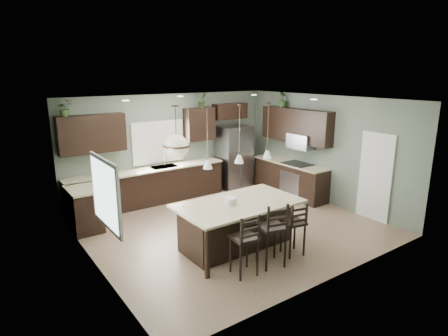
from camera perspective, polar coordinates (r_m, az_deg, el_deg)
ground at (r=8.49m, az=1.02°, el=-8.85°), size 6.00×6.00×0.00m
pantry_door at (r=9.25m, az=22.05°, el=-1.28°), size 0.04×0.82×2.04m
window_back at (r=10.12m, az=-10.01°, el=3.92°), size 1.35×0.02×1.00m
window_left at (r=6.00m, az=-17.76°, el=-3.77°), size 0.02×1.10×1.00m
left_return_cabs at (r=8.71m, az=-20.52°, el=-6.01°), size 0.60×0.90×0.90m
left_return_countertop at (r=8.57m, az=-20.66°, el=-3.04°), size 0.66×0.96×0.04m
back_lower_cabs at (r=9.95m, az=-11.37°, el=-2.86°), size 4.20×0.60×0.90m
back_countertop at (r=9.81m, az=-11.46°, el=-0.26°), size 4.20×0.66×0.04m
sink_inset at (r=9.98m, az=-9.11°, el=0.20°), size 0.70×0.45×0.01m
faucet at (r=9.92m, az=-9.06°, el=0.98°), size 0.02×0.02×0.28m
back_upper_left at (r=9.31m, az=-19.49°, el=4.91°), size 1.55×0.34×0.90m
back_upper_right at (r=10.49m, az=-3.78°, el=6.68°), size 0.85×0.34×0.90m
fridge_header at (r=11.04m, az=0.90°, el=8.66°), size 1.05×0.34×0.45m
right_lower_cabs at (r=10.65m, az=10.00°, el=-1.65°), size 0.60×2.35×0.90m
right_countertop at (r=10.52m, az=10.04°, el=0.80°), size 0.66×2.35×0.04m
cooktop at (r=10.32m, az=11.12°, el=0.64°), size 0.58×0.75×0.02m
wall_oven_front at (r=10.25m, az=9.88°, el=-2.27°), size 0.01×0.72×0.60m
right_upper_cabs at (r=10.43m, az=10.87°, el=6.41°), size 0.34×2.35×0.90m
microwave at (r=10.27m, az=11.67°, el=3.99°), size 0.40×0.75×0.40m
refrigerator at (r=11.01m, az=1.48°, el=1.65°), size 0.90×0.74×1.85m
kitchen_island at (r=7.38m, az=2.22°, el=-8.67°), size 2.40×1.38×0.92m
serving_dish at (r=7.07m, az=0.97°, el=-5.07°), size 0.24×0.24×0.14m
bar_stool_left at (r=6.40m, az=3.07°, el=-11.51°), size 0.46×0.46×1.12m
bar_stool_center at (r=6.72m, az=7.22°, el=-9.89°), size 0.54×0.54×1.20m
bar_stool_right at (r=7.19m, az=10.47°, el=-8.99°), size 0.46×0.46×1.05m
pendant_left at (r=6.48m, az=-2.55°, el=4.60°), size 0.17×0.17×1.10m
pendant_center at (r=6.88m, az=2.36°, el=5.17°), size 0.17×0.17×1.10m
pendant_right at (r=7.32m, az=6.71°, el=5.65°), size 0.17×0.17×1.10m
chandelier at (r=6.72m, az=-7.33°, el=5.42°), size 0.48×0.48×0.97m
plant_back_left at (r=9.08m, az=-23.15°, el=8.39°), size 0.40×0.38×0.36m
plant_back_right at (r=10.45m, az=-3.31°, el=10.32°), size 0.24×0.20×0.43m
plant_right_wall at (r=10.71m, az=8.90°, el=10.25°), size 0.26×0.26×0.42m
room_shell at (r=7.98m, az=1.07°, el=2.44°), size 6.00×6.00×6.00m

